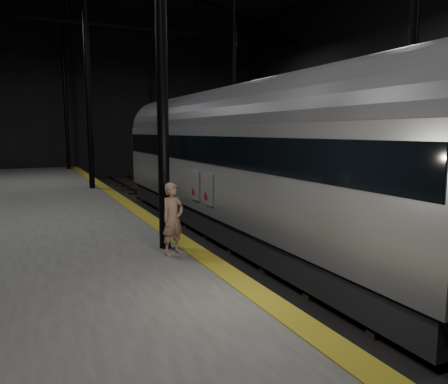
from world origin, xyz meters
TOP-DOWN VIEW (x-y plane):
  - ground at (0.00, 0.00)m, footprint 44.00×44.00m
  - platform_right at (7.50, 0.00)m, footprint 9.00×43.80m
  - tactile_strip at (-3.25, 0.00)m, footprint 0.50×43.80m
  - track at (0.00, 0.00)m, footprint 2.40×43.00m
  - train at (-0.00, 0.01)m, footprint 2.89×19.30m
  - woman at (-3.80, -4.62)m, footprint 0.69×0.59m

SIDE VIEW (x-z plane):
  - ground at x=0.00m, z-range 0.00..0.00m
  - track at x=0.00m, z-range -0.05..0.19m
  - platform_right at x=7.50m, z-range 0.00..1.00m
  - tactile_strip at x=-3.25m, z-range 1.00..1.01m
  - woman at x=-3.80m, z-range 1.00..2.61m
  - train at x=0.00m, z-range 0.30..5.46m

